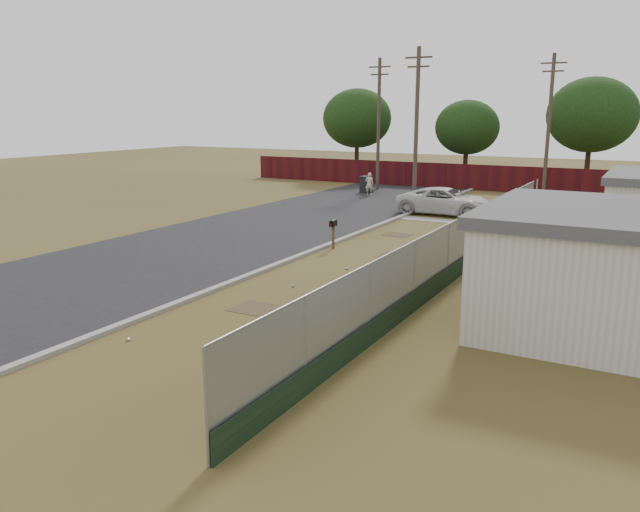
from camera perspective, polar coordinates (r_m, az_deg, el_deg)
The scene contains 12 objects.
ground at distance 21.49m, azimuth 3.58°, elevation -1.58°, with size 120.00×120.00×0.00m, color brown.
street at distance 31.54m, azimuth -1.25°, elevation 3.19°, with size 15.10×60.00×0.12m.
chainlink_fence at distance 21.17m, azimuth 12.47°, elevation 0.13°, with size 0.10×27.06×2.02m.
privacy_fence at distance 46.48m, azimuth 10.19°, elevation 7.28°, with size 30.00×0.12×1.80m, color #410E0F.
utility_poles at distance 41.43m, azimuth 11.54°, elevation 11.81°, with size 12.60×8.24×9.00m.
horizon_trees at distance 43.13m, azimuth 18.55°, elevation 11.36°, with size 33.32×31.94×7.78m.
fire_hydrant at distance 12.77m, azimuth -5.26°, elevation -10.04°, with size 0.45×0.45×0.91m.
mailbox at distance 25.08m, azimuth 1.22°, elevation 2.79°, with size 0.24×0.52×1.20m.
pickup_truck at distance 34.33m, azimuth 11.48°, elevation 4.93°, with size 2.39×5.18×1.44m, color silver.
pedestrian at distance 41.55m, azimuth 4.53°, elevation 6.58°, with size 0.55×0.36×1.51m, color beige.
trash_bin at distance 42.87m, azimuth 4.26°, elevation 6.56°, with size 0.86×0.94×1.14m.
scattered_litter at distance 19.72m, azimuth -0.13°, elevation -2.78°, with size 2.96×12.32×0.07m.
Camera 1 is at (8.85, -18.82, 5.43)m, focal length 35.00 mm.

